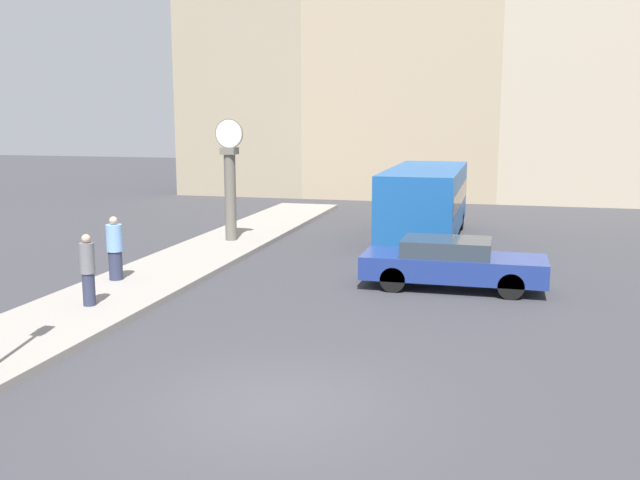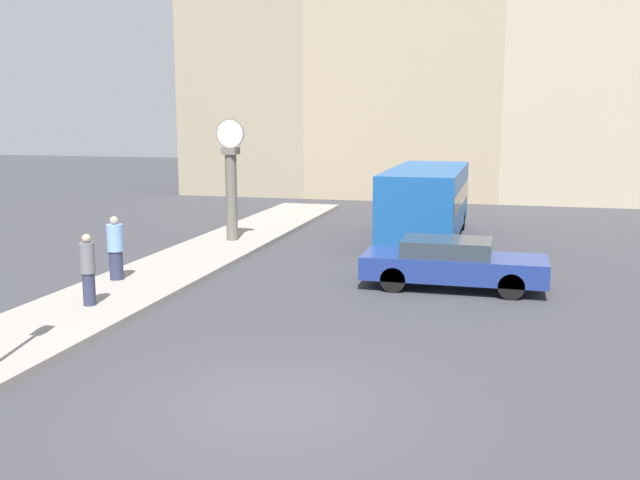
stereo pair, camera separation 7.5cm
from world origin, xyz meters
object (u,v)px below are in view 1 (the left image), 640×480
(sedan_car, at_px, (452,263))
(street_clock, at_px, (230,184))
(bus_distant, at_px, (425,198))
(pedestrian_blue_stripe, at_px, (115,249))
(pedestrian_grey_jacket, at_px, (88,270))

(sedan_car, xyz_separation_m, street_clock, (-8.00, 4.64, 1.46))
(bus_distant, height_order, street_clock, street_clock)
(street_clock, distance_m, pedestrian_blue_stripe, 6.67)
(sedan_car, distance_m, bus_distant, 7.73)
(sedan_car, relative_size, pedestrian_blue_stripe, 2.78)
(sedan_car, relative_size, street_clock, 1.12)
(bus_distant, xyz_separation_m, pedestrian_blue_stripe, (-7.21, -9.43, -0.50))
(sedan_car, xyz_separation_m, pedestrian_grey_jacket, (-7.95, -4.40, 0.31))
(pedestrian_blue_stripe, bearing_deg, street_clock, 83.64)
(sedan_car, bearing_deg, pedestrian_blue_stripe, -167.79)
(sedan_car, relative_size, pedestrian_grey_jacket, 2.84)
(bus_distant, xyz_separation_m, pedestrian_grey_jacket, (-6.44, -11.94, -0.50))
(street_clock, relative_size, pedestrian_grey_jacket, 2.53)
(bus_distant, relative_size, pedestrian_grey_jacket, 4.80)
(street_clock, bearing_deg, bus_distant, 24.12)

